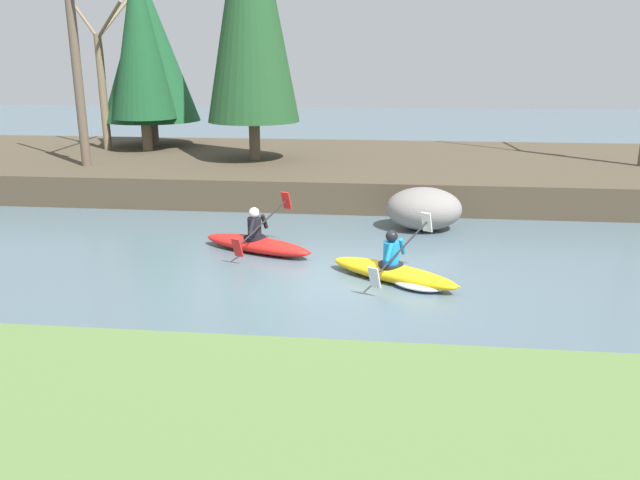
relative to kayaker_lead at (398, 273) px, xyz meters
The scene contains 9 objects.
ground_plane 1.29m from the kayaker_lead, behind, with size 90.00×90.00×0.00m, color #4C606B.
riverbank_far 10.05m from the kayaker_lead, 97.30° to the left, with size 44.00×9.48×0.88m.
conifer_tree_far_left 15.78m from the kayaker_lead, 127.60° to the left, with size 3.63×3.63×6.12m.
conifer_tree_left 14.70m from the kayaker_lead, 130.18° to the left, with size 2.23×2.23×6.69m.
bare_tree_upstream 15.55m from the kayaker_lead, 134.14° to the left, with size 3.01×2.98×5.41m.
bare_tree_mid_upstream 12.68m from the kayaker_lead, 142.93° to the left, with size 3.75×3.71×6.83m.
kayaker_lead is the anchor object (origin of this frame).
kayaker_middle 3.45m from the kayaker_lead, 152.11° to the left, with size 2.72×1.98×1.20m.
boulder_midstream 4.05m from the kayaker_lead, 80.64° to the left, with size 1.87×1.46×1.06m.
Camera 1 is at (1.04, -11.35, 4.08)m, focal length 35.00 mm.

